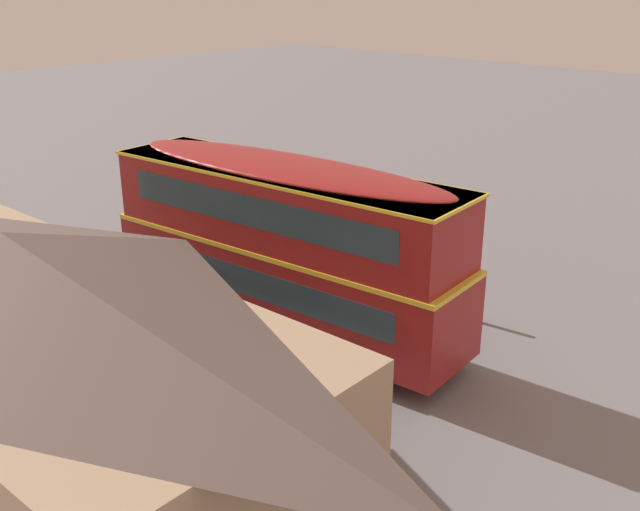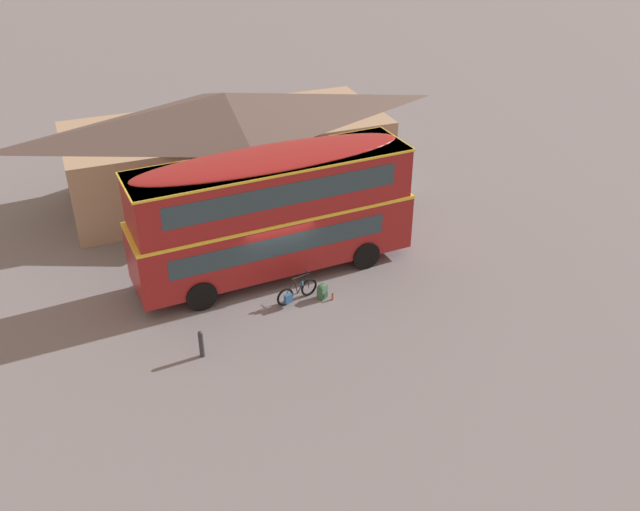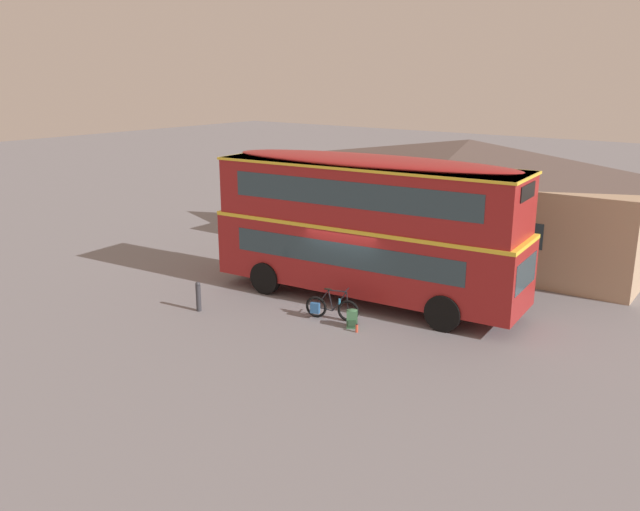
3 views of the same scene
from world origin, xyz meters
name	(u,v)px [view 2 (image 2 of 3)]	position (x,y,z in m)	size (l,w,h in m)	color
ground_plane	(278,281)	(0.00, 0.00, 0.00)	(120.00, 120.00, 0.00)	slate
double_decker_bus	(273,209)	(0.11, 0.67, 2.64)	(10.55, 3.49, 4.79)	black
touring_bicycle	(296,292)	(0.24, -1.47, 0.37)	(1.66, 0.77, 1.00)	black
backpack_on_ground	(322,291)	(1.17, -1.62, 0.30)	(0.41, 0.39, 0.58)	#386642
water_bottle_red_squeeze	(333,297)	(1.48, -1.83, 0.12)	(0.08, 0.08, 0.26)	#D84C33
pub_building	(228,143)	(0.15, 7.97, 2.40)	(14.58, 6.59, 4.72)	tan
kerb_bollard	(201,343)	(-3.49, -3.39, 0.50)	(0.16, 0.16, 0.97)	#333338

